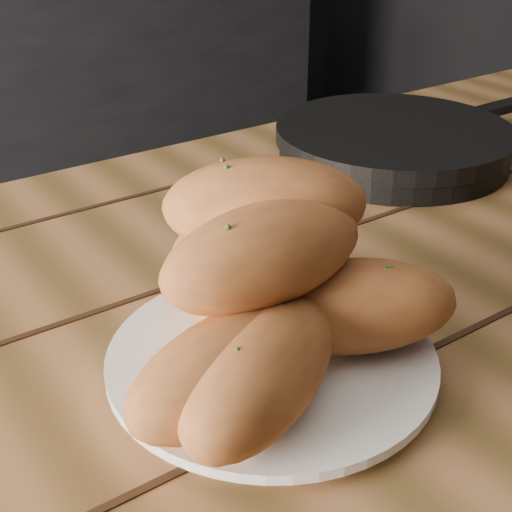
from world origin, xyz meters
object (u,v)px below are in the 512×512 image
at_px(plate, 271,361).
at_px(skillet, 395,142).
at_px(bread_rolls, 267,297).
at_px(table, 396,355).

distance_m(plate, skillet, 0.47).
height_order(plate, bread_rolls, bread_rolls).
bearing_deg(table, bread_rolls, -164.24).
bearing_deg(plate, bread_rolls, -145.99).
height_order(table, plate, plate).
height_order(table, bread_rolls, bread_rolls).
distance_m(plate, bread_rolls, 0.06).
bearing_deg(plate, skillet, 34.48).
bearing_deg(table, skillet, 47.86).
xyz_separation_m(bread_rolls, skillet, (0.40, 0.27, -0.05)).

